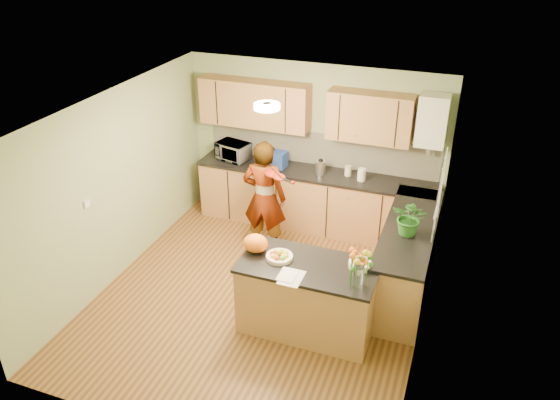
% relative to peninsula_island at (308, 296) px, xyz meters
% --- Properties ---
extents(floor, '(4.50, 4.50, 0.00)m').
position_rel_peninsula_island_xyz_m(floor, '(-0.74, 0.34, -0.45)').
color(floor, '#593419').
rests_on(floor, ground).
extents(ceiling, '(4.00, 4.50, 0.02)m').
position_rel_peninsula_island_xyz_m(ceiling, '(-0.74, 0.34, 2.05)').
color(ceiling, white).
rests_on(ceiling, wall_back).
extents(wall_back, '(4.00, 0.02, 2.50)m').
position_rel_peninsula_island_xyz_m(wall_back, '(-0.74, 2.59, 0.80)').
color(wall_back, '#95A978').
rests_on(wall_back, floor).
extents(wall_front, '(4.00, 0.02, 2.50)m').
position_rel_peninsula_island_xyz_m(wall_front, '(-0.74, -1.91, 0.80)').
color(wall_front, '#95A978').
rests_on(wall_front, floor).
extents(wall_left, '(0.02, 4.50, 2.50)m').
position_rel_peninsula_island_xyz_m(wall_left, '(-2.74, 0.34, 0.80)').
color(wall_left, '#95A978').
rests_on(wall_left, floor).
extents(wall_right, '(0.02, 4.50, 2.50)m').
position_rel_peninsula_island_xyz_m(wall_right, '(1.26, 0.34, 0.80)').
color(wall_right, '#95A978').
rests_on(wall_right, floor).
extents(back_counter, '(3.64, 0.62, 0.94)m').
position_rel_peninsula_island_xyz_m(back_counter, '(-0.64, 2.29, 0.02)').
color(back_counter, '#A76D42').
rests_on(back_counter, floor).
extents(right_counter, '(0.62, 2.24, 0.94)m').
position_rel_peninsula_island_xyz_m(right_counter, '(0.96, 1.19, 0.02)').
color(right_counter, '#A76D42').
rests_on(right_counter, floor).
extents(splashback, '(3.60, 0.02, 0.52)m').
position_rel_peninsula_island_xyz_m(splashback, '(-0.64, 2.58, 0.75)').
color(splashback, beige).
rests_on(splashback, back_counter).
extents(upper_cabinets, '(3.20, 0.34, 0.70)m').
position_rel_peninsula_island_xyz_m(upper_cabinets, '(-0.91, 2.42, 1.40)').
color(upper_cabinets, '#A76D42').
rests_on(upper_cabinets, wall_back).
extents(boiler, '(0.40, 0.30, 0.86)m').
position_rel_peninsula_island_xyz_m(boiler, '(0.96, 2.43, 1.45)').
color(boiler, white).
rests_on(boiler, wall_back).
extents(window_right, '(0.01, 1.30, 1.05)m').
position_rel_peninsula_island_xyz_m(window_right, '(1.26, 0.94, 1.10)').
color(window_right, white).
rests_on(window_right, wall_right).
extents(light_switch, '(0.02, 0.09, 0.09)m').
position_rel_peninsula_island_xyz_m(light_switch, '(-2.72, -0.26, 0.85)').
color(light_switch, white).
rests_on(light_switch, wall_left).
extents(ceiling_lamp, '(0.30, 0.30, 0.07)m').
position_rel_peninsula_island_xyz_m(ceiling_lamp, '(-0.74, 0.64, 2.01)').
color(ceiling_lamp, '#FFEABF').
rests_on(ceiling_lamp, ceiling).
extents(peninsula_island, '(1.56, 0.80, 0.90)m').
position_rel_peninsula_island_xyz_m(peninsula_island, '(0.00, 0.00, 0.00)').
color(peninsula_island, '#A76D42').
rests_on(peninsula_island, floor).
extents(fruit_dish, '(0.31, 0.31, 0.11)m').
position_rel_peninsula_island_xyz_m(fruit_dish, '(-0.35, 0.00, 0.49)').
color(fruit_dish, beige).
rests_on(fruit_dish, peninsula_island).
extents(orange_bowl, '(0.25, 0.25, 0.15)m').
position_rel_peninsula_island_xyz_m(orange_bowl, '(0.55, 0.15, 0.51)').
color(orange_bowl, beige).
rests_on(orange_bowl, peninsula_island).
extents(flower_vase, '(0.27, 0.27, 0.50)m').
position_rel_peninsula_island_xyz_m(flower_vase, '(0.60, -0.18, 0.78)').
color(flower_vase, silver).
rests_on(flower_vase, peninsula_island).
extents(orange_bag, '(0.36, 0.34, 0.22)m').
position_rel_peninsula_island_xyz_m(orange_bag, '(-0.66, 0.05, 0.56)').
color(orange_bag, orange).
rests_on(orange_bag, peninsula_island).
extents(papers, '(0.24, 0.33, 0.01)m').
position_rel_peninsula_island_xyz_m(papers, '(-0.10, -0.30, 0.45)').
color(papers, white).
rests_on(papers, peninsula_island).
extents(violinist, '(0.65, 0.45, 1.71)m').
position_rel_peninsula_island_xyz_m(violinist, '(-1.09, 1.40, 0.40)').
color(violinist, tan).
rests_on(violinist, floor).
extents(violin, '(0.67, 0.58, 0.17)m').
position_rel_peninsula_island_xyz_m(violin, '(-0.89, 1.18, 0.92)').
color(violin, '#4A0C04').
rests_on(violin, violinist).
extents(microwave, '(0.57, 0.45, 0.28)m').
position_rel_peninsula_island_xyz_m(microwave, '(-1.97, 2.31, 0.63)').
color(microwave, white).
rests_on(microwave, back_counter).
extents(blue_box, '(0.33, 0.25, 0.25)m').
position_rel_peninsula_island_xyz_m(blue_box, '(-1.24, 2.28, 0.61)').
color(blue_box, '#203D92').
rests_on(blue_box, back_counter).
extents(kettle, '(0.15, 0.15, 0.29)m').
position_rel_peninsula_island_xyz_m(kettle, '(-0.53, 2.26, 0.61)').
color(kettle, silver).
rests_on(kettle, back_counter).
extents(jar_cream, '(0.13, 0.13, 0.15)m').
position_rel_peninsula_island_xyz_m(jar_cream, '(-0.13, 2.34, 0.57)').
color(jar_cream, beige).
rests_on(jar_cream, back_counter).
extents(jar_white, '(0.13, 0.13, 0.18)m').
position_rel_peninsula_island_xyz_m(jar_white, '(0.09, 2.25, 0.58)').
color(jar_white, white).
rests_on(jar_white, back_counter).
extents(potted_plant, '(0.47, 0.42, 0.47)m').
position_rel_peninsula_island_xyz_m(potted_plant, '(0.96, 0.97, 0.72)').
color(potted_plant, '#2A7025').
rests_on(potted_plant, right_counter).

